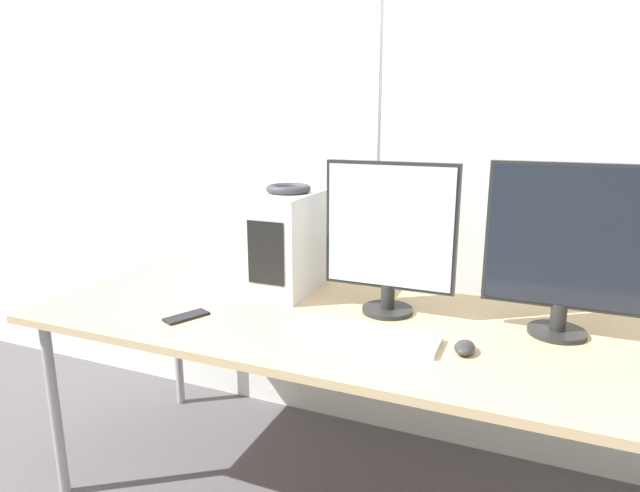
{
  "coord_description": "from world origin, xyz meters",
  "views": [
    {
      "loc": [
        0.43,
        -1.21,
        1.45
      ],
      "look_at": [
        -0.26,
        0.45,
        1.01
      ],
      "focal_mm": 30.0,
      "sensor_mm": 36.0,
      "label": 1
    }
  ],
  "objects_px": {
    "monitor_main": "(390,235)",
    "monitor_right_near": "(566,246)",
    "pc_tower": "(289,242)",
    "cell_phone": "(186,317)",
    "mouse": "(465,347)",
    "headphones": "(288,189)",
    "keyboard": "(361,335)"
  },
  "relations": [
    {
      "from": "headphones",
      "to": "keyboard",
      "type": "xyz_separation_m",
      "value": [
        0.42,
        -0.36,
        -0.4
      ]
    },
    {
      "from": "monitor_right_near",
      "to": "mouse",
      "type": "height_order",
      "value": "monitor_right_near"
    },
    {
      "from": "cell_phone",
      "to": "mouse",
      "type": "bearing_deg",
      "value": 29.1
    },
    {
      "from": "monitor_right_near",
      "to": "keyboard",
      "type": "distance_m",
      "value": 0.7
    },
    {
      "from": "keyboard",
      "to": "monitor_right_near",
      "type": "bearing_deg",
      "value": 25.42
    },
    {
      "from": "monitor_right_near",
      "to": "keyboard",
      "type": "xyz_separation_m",
      "value": [
        -0.57,
        -0.27,
        -0.28
      ]
    },
    {
      "from": "pc_tower",
      "to": "headphones",
      "type": "height_order",
      "value": "headphones"
    },
    {
      "from": "headphones",
      "to": "monitor_main",
      "type": "xyz_separation_m",
      "value": [
        0.44,
        -0.1,
        -0.12
      ]
    },
    {
      "from": "keyboard",
      "to": "cell_phone",
      "type": "distance_m",
      "value": 0.62
    },
    {
      "from": "headphones",
      "to": "mouse",
      "type": "relative_size",
      "value": 1.84
    },
    {
      "from": "cell_phone",
      "to": "pc_tower",
      "type": "bearing_deg",
      "value": 89.55
    },
    {
      "from": "monitor_right_near",
      "to": "cell_phone",
      "type": "relative_size",
      "value": 3.31
    },
    {
      "from": "monitor_right_near",
      "to": "cell_phone",
      "type": "xyz_separation_m",
      "value": [
        -1.19,
        -0.34,
        -0.29
      ]
    },
    {
      "from": "monitor_main",
      "to": "monitor_right_near",
      "type": "xyz_separation_m",
      "value": [
        0.56,
        0.02,
        0.01
      ]
    },
    {
      "from": "monitor_right_near",
      "to": "headphones",
      "type": "bearing_deg",
      "value": 174.99
    },
    {
      "from": "monitor_right_near",
      "to": "cell_phone",
      "type": "distance_m",
      "value": 1.27
    },
    {
      "from": "keyboard",
      "to": "mouse",
      "type": "distance_m",
      "value": 0.32
    },
    {
      "from": "mouse",
      "to": "cell_phone",
      "type": "bearing_deg",
      "value": -174.73
    },
    {
      "from": "pc_tower",
      "to": "cell_phone",
      "type": "relative_size",
      "value": 2.37
    },
    {
      "from": "monitor_main",
      "to": "keyboard",
      "type": "height_order",
      "value": "monitor_main"
    },
    {
      "from": "monitor_main",
      "to": "headphones",
      "type": "bearing_deg",
      "value": 166.66
    },
    {
      "from": "monitor_main",
      "to": "mouse",
      "type": "relative_size",
      "value": 5.63
    },
    {
      "from": "mouse",
      "to": "cell_phone",
      "type": "distance_m",
      "value": 0.94
    },
    {
      "from": "headphones",
      "to": "mouse",
      "type": "height_order",
      "value": "headphones"
    },
    {
      "from": "pc_tower",
      "to": "monitor_right_near",
      "type": "xyz_separation_m",
      "value": [
        1.0,
        -0.09,
        0.1
      ]
    },
    {
      "from": "monitor_right_near",
      "to": "cell_phone",
      "type": "bearing_deg",
      "value": -164.0
    },
    {
      "from": "pc_tower",
      "to": "monitor_main",
      "type": "relative_size",
      "value": 0.74
    },
    {
      "from": "keyboard",
      "to": "cell_phone",
      "type": "height_order",
      "value": "keyboard"
    },
    {
      "from": "cell_phone",
      "to": "monitor_main",
      "type": "bearing_deg",
      "value": 51.06
    },
    {
      "from": "monitor_right_near",
      "to": "monitor_main",
      "type": "bearing_deg",
      "value": -178.32
    },
    {
      "from": "headphones",
      "to": "pc_tower",
      "type": "bearing_deg",
      "value": -90.0
    },
    {
      "from": "monitor_right_near",
      "to": "keyboard",
      "type": "bearing_deg",
      "value": -154.58
    }
  ]
}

